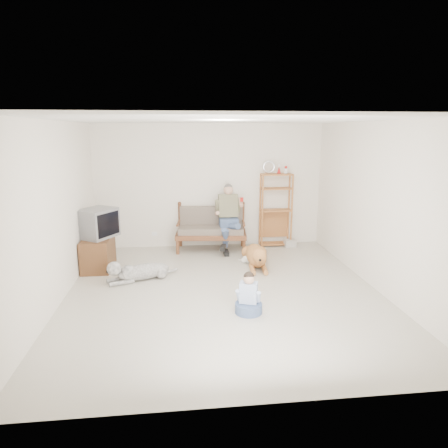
{
  "coord_description": "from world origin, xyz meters",
  "views": [
    {
      "loc": [
        -0.67,
        -6.0,
        2.55
      ],
      "look_at": [
        0.12,
        1.0,
        0.89
      ],
      "focal_mm": 32.0,
      "sensor_mm": 36.0,
      "label": 1
    }
  ],
  "objects": [
    {
      "name": "wall_right",
      "position": [
        2.5,
        0.0,
        1.35
      ],
      "size": [
        0.0,
        5.5,
        5.5
      ],
      "primitive_type": "plane",
      "rotation": [
        1.57,
        0.0,
        -1.57
      ],
      "color": "silver",
      "rests_on": "ground"
    },
    {
      "name": "man",
      "position": [
        0.35,
        2.21,
        0.66
      ],
      "size": [
        0.54,
        0.78,
        1.26
      ],
      "color": "#4B5B8A",
      "rests_on": "loveseat"
    },
    {
      "name": "floor",
      "position": [
        0.0,
        0.0,
        0.0
      ],
      "size": [
        5.5,
        5.5,
        0.0
      ],
      "primitive_type": "plane",
      "color": "silver",
      "rests_on": "ground"
    },
    {
      "name": "wall_back",
      "position": [
        0.0,
        2.75,
        1.35
      ],
      "size": [
        5.0,
        0.0,
        5.0
      ],
      "primitive_type": "plane",
      "rotation": [
        1.57,
        0.0,
        0.0
      ],
      "color": "silver",
      "rests_on": "ground"
    },
    {
      "name": "crt_tv",
      "position": [
        -2.19,
        1.45,
        0.87
      ],
      "size": [
        0.78,
        0.82,
        0.54
      ],
      "rotation": [
        0.0,
        0.0,
        -0.56
      ],
      "color": "slate",
      "rests_on": "tv_stand"
    },
    {
      "name": "golden_retriever",
      "position": [
        0.78,
        1.25,
        0.19
      ],
      "size": [
        0.47,
        1.55,
        0.47
      ],
      "rotation": [
        0.0,
        0.0,
        -0.08
      ],
      "color": "#CA7C46",
      "rests_on": "ground"
    },
    {
      "name": "loveseat",
      "position": [
        -0.01,
        2.42,
        0.49
      ],
      "size": [
        1.56,
        0.85,
        0.95
      ],
      "rotation": [
        0.0,
        0.0,
        -0.1
      ],
      "color": "brown",
      "rests_on": "ground"
    },
    {
      "name": "tv_stand",
      "position": [
        -2.23,
        1.41,
        0.3
      ],
      "size": [
        0.51,
        0.91,
        0.6
      ],
      "rotation": [
        0.0,
        0.0,
        -0.01
      ],
      "color": "brown",
      "rests_on": "ground"
    },
    {
      "name": "wall_outlet",
      "position": [
        -1.25,
        2.73,
        0.3
      ],
      "size": [
        0.12,
        0.02,
        0.08
      ],
      "primitive_type": "cube",
      "color": "white",
      "rests_on": "ground"
    },
    {
      "name": "child",
      "position": [
        0.27,
        -0.78,
        0.22
      ],
      "size": [
        0.39,
        0.39,
        0.62
      ],
      "rotation": [
        0.0,
        0.0,
        -0.32
      ],
      "color": "#4B5B8A",
      "rests_on": "ground"
    },
    {
      "name": "etagere",
      "position": [
        1.46,
        2.55,
        0.84
      ],
      "size": [
        0.72,
        0.32,
        1.92
      ],
      "color": "#BF763C",
      "rests_on": "ground"
    },
    {
      "name": "ceiling",
      "position": [
        0.0,
        0.0,
        2.7
      ],
      "size": [
        5.5,
        5.5,
        0.0
      ],
      "primitive_type": "plane",
      "rotation": [
        3.14,
        0.0,
        0.0
      ],
      "color": "white",
      "rests_on": "ground"
    },
    {
      "name": "wall_left",
      "position": [
        -2.5,
        0.0,
        1.35
      ],
      "size": [
        0.0,
        5.5,
        5.5
      ],
      "primitive_type": "plane",
      "rotation": [
        1.57,
        0.0,
        1.57
      ],
      "color": "silver",
      "rests_on": "ground"
    },
    {
      "name": "terrier",
      "position": [
        0.73,
        1.31,
        0.09
      ],
      "size": [
        0.47,
        0.43,
        0.22
      ],
      "rotation": [
        0.0,
        0.0,
        0.82
      ],
      "color": "white",
      "rests_on": "ground"
    },
    {
      "name": "wall_front",
      "position": [
        0.0,
        -2.75,
        1.35
      ],
      "size": [
        5.0,
        0.0,
        5.0
      ],
      "primitive_type": "plane",
      "rotation": [
        -1.57,
        0.0,
        0.0
      ],
      "color": "silver",
      "rests_on": "ground"
    },
    {
      "name": "book_stack",
      "position": [
        1.78,
        2.42,
        0.08
      ],
      "size": [
        0.26,
        0.2,
        0.16
      ],
      "primitive_type": "cube",
      "rotation": [
        0.0,
        0.0,
        0.08
      ],
      "color": "beige",
      "rests_on": "ground"
    },
    {
      "name": "shaggy_dog",
      "position": [
        -1.44,
        0.68,
        0.16
      ],
      "size": [
        1.26,
        0.64,
        0.4
      ],
      "rotation": [
        0.0,
        0.0,
        -1.18
      ],
      "color": "white",
      "rests_on": "ground"
    }
  ]
}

